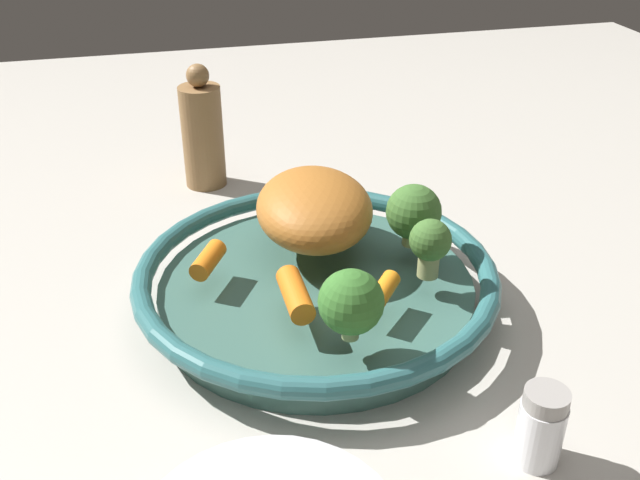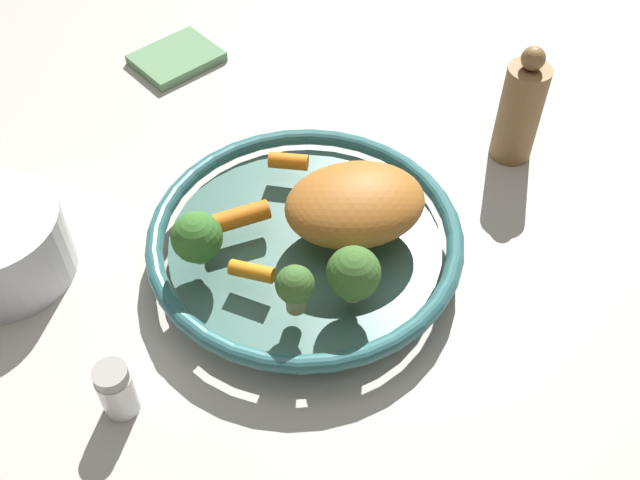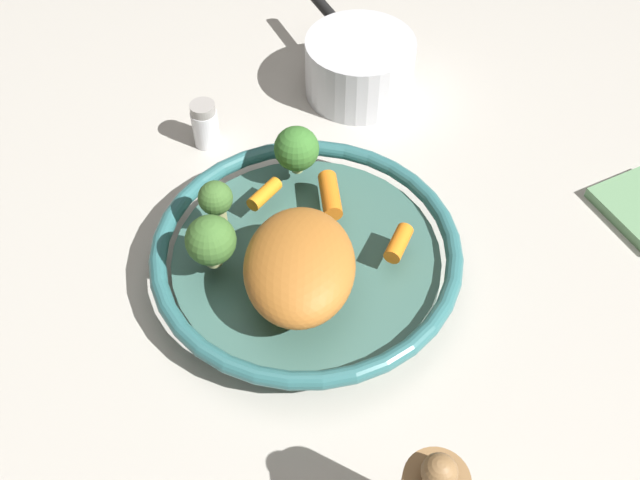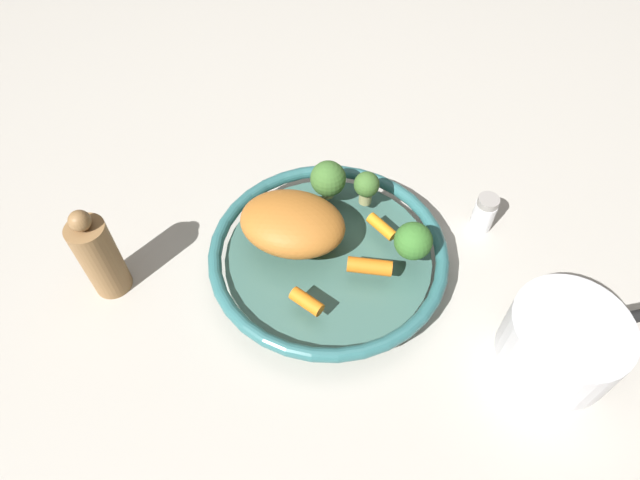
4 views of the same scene
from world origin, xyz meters
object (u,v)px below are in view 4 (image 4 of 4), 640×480
at_px(salt_shaker, 484,213).
at_px(serving_bowl, 328,257).
at_px(broccoli_floret_mid, 366,186).
at_px(pepper_mill, 99,256).
at_px(baby_carrot_left, 382,227).
at_px(baby_carrot_near_rim, 307,302).
at_px(broccoli_floret_large, 413,241).
at_px(baby_carrot_right, 369,266).
at_px(roast_chicken_piece, 292,223).
at_px(saucepan, 564,341).
at_px(broccoli_floret_edge, 328,179).

bearing_deg(salt_shaker, serving_bowl, 25.87).
height_order(broccoli_floret_mid, pepper_mill, pepper_mill).
bearing_deg(baby_carrot_left, salt_shaker, -155.91).
height_order(baby_carrot_near_rim, broccoli_floret_large, broccoli_floret_large).
height_order(baby_carrot_right, baby_carrot_left, baby_carrot_right).
distance_m(serving_bowl, broccoli_floret_mid, 0.12).
relative_size(baby_carrot_near_rim, salt_shaker, 0.70).
height_order(roast_chicken_piece, saucepan, roast_chicken_piece).
height_order(baby_carrot_right, saucepan, saucepan).
xyz_separation_m(baby_carrot_left, pepper_mill, (0.38, 0.11, 0.01)).
height_order(baby_carrot_left, broccoli_floret_mid, broccoli_floret_mid).
bearing_deg(baby_carrot_near_rim, broccoli_floret_mid, -107.44).
distance_m(roast_chicken_piece, baby_carrot_near_rim, 0.12).
relative_size(serving_bowl, roast_chicken_piece, 2.30).
relative_size(broccoli_floret_edge, salt_shaker, 0.97).
distance_m(serving_bowl, pepper_mill, 0.32).
bearing_deg(broccoli_floret_mid, baby_carrot_left, 117.85).
bearing_deg(broccoli_floret_mid, baby_carrot_right, 97.20).
bearing_deg(baby_carrot_left, roast_chicken_piece, 13.38).
relative_size(baby_carrot_left, baby_carrot_near_rim, 1.03).
distance_m(broccoli_floret_large, pepper_mill, 0.43).
relative_size(baby_carrot_right, saucepan, 0.27).
xyz_separation_m(salt_shaker, pepper_mill, (0.54, 0.19, 0.04)).
height_order(broccoli_floret_large, salt_shaker, broccoli_floret_large).
bearing_deg(broccoli_floret_edge, broccoli_floret_large, 142.39).
bearing_deg(broccoli_floret_mid, roast_chicken_piece, 40.59).
bearing_deg(baby_carrot_right, baby_carrot_near_rim, 40.58).
bearing_deg(saucepan, broccoli_floret_mid, -36.06).
relative_size(baby_carrot_right, baby_carrot_left, 1.30).
relative_size(baby_carrot_right, salt_shaker, 0.94).
xyz_separation_m(salt_shaker, saucepan, (-0.09, 0.22, 0.01)).
relative_size(broccoli_floret_edge, pepper_mill, 0.40).
bearing_deg(pepper_mill, broccoli_floret_mid, -154.56).
bearing_deg(serving_bowl, pepper_mill, 13.28).
relative_size(baby_carrot_left, broccoli_floret_large, 0.77).
relative_size(baby_carrot_left, salt_shaker, 0.72).
bearing_deg(baby_carrot_near_rim, serving_bowl, -99.42).
distance_m(baby_carrot_near_rim, pepper_mill, 0.29).
distance_m(salt_shaker, saucepan, 0.23).
height_order(baby_carrot_right, pepper_mill, pepper_mill).
bearing_deg(broccoli_floret_edge, salt_shaker, -177.51).
bearing_deg(baby_carrot_near_rim, baby_carrot_left, -122.42).
relative_size(serving_bowl, saucepan, 1.53).
xyz_separation_m(baby_carrot_left, saucepan, (-0.25, 0.15, -0.02)).
bearing_deg(baby_carrot_right, roast_chicken_piece, -21.42).
relative_size(serving_bowl, pepper_mill, 2.18).
height_order(broccoli_floret_large, saucepan, broccoli_floret_large).
xyz_separation_m(baby_carrot_left, broccoli_floret_mid, (0.03, -0.05, 0.03)).
bearing_deg(broccoli_floret_edge, saucepan, 148.29).
relative_size(roast_chicken_piece, baby_carrot_left, 3.21).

